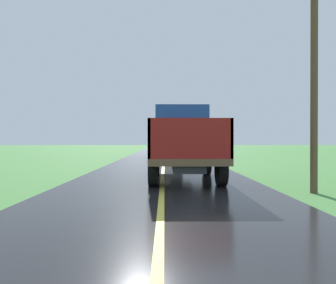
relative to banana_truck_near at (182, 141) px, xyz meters
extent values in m
cube|color=#2D2D30|center=(0.01, -0.87, -0.78)|extent=(0.90, 5.51, 0.24)
cube|color=brown|center=(0.01, -0.87, -0.58)|extent=(2.30, 5.80, 0.20)
cube|color=#1E479E|center=(0.01, 1.08, 0.47)|extent=(2.10, 1.90, 1.90)
cube|color=black|center=(0.01, 2.03, 0.80)|extent=(1.79, 0.02, 0.76)
cube|color=maroon|center=(-1.10, -1.85, 0.07)|extent=(0.08, 3.85, 1.10)
cube|color=maroon|center=(1.12, -1.85, 0.07)|extent=(0.08, 3.85, 1.10)
cube|color=maroon|center=(0.01, -3.73, 0.07)|extent=(2.30, 0.08, 1.10)
cube|color=maroon|center=(0.01, 0.04, 0.07)|extent=(2.30, 0.08, 1.10)
cylinder|color=black|center=(-1.04, 0.92, -0.88)|extent=(0.28, 1.00, 1.00)
cylinder|color=black|center=(1.06, 0.92, -0.88)|extent=(0.28, 1.00, 1.00)
cylinder|color=black|center=(-1.04, -2.47, -0.88)|extent=(0.28, 1.00, 1.00)
cylinder|color=black|center=(1.06, -2.47, -0.88)|extent=(0.28, 1.00, 1.00)
ellipsoid|color=gold|center=(0.42, -3.11, -0.27)|extent=(0.50, 0.65, 0.46)
ellipsoid|color=#B0BD29|center=(0.70, -1.58, 0.33)|extent=(0.54, 0.55, 0.51)
ellipsoid|color=#A4B729|center=(-0.08, -0.28, 0.06)|extent=(0.57, 0.58, 0.48)
ellipsoid|color=#B1CD1B|center=(0.65, -2.12, -0.30)|extent=(0.45, 0.41, 0.46)
ellipsoid|color=#9EC831|center=(-0.71, -1.48, -0.28)|extent=(0.59, 0.73, 0.51)
ellipsoid|color=#9EC433|center=(-0.76, -0.80, 0.04)|extent=(0.45, 0.43, 0.45)
ellipsoid|color=#9DCC20|center=(-0.82, -1.91, -0.32)|extent=(0.57, 0.54, 0.40)
ellipsoid|color=#AABB30|center=(0.90, -2.39, 0.31)|extent=(0.53, 0.60, 0.38)
ellipsoid|color=#AECB1F|center=(-0.62, -0.78, -0.33)|extent=(0.49, 0.46, 0.47)
ellipsoid|color=#9FB82A|center=(-0.87, -0.28, -0.28)|extent=(0.46, 0.53, 0.51)
cube|color=#2D2D30|center=(-0.51, 14.09, -0.78)|extent=(0.90, 5.51, 0.24)
cube|color=brown|center=(-0.51, 14.09, -0.58)|extent=(2.30, 5.80, 0.20)
cube|color=red|center=(-0.51, 16.04, 0.47)|extent=(2.10, 1.90, 1.90)
cube|color=black|center=(-0.51, 17.00, 0.80)|extent=(1.78, 0.02, 0.76)
cube|color=#232328|center=(-1.62, 13.12, 0.07)|extent=(0.08, 3.85, 1.10)
cube|color=#232328|center=(0.60, 13.12, 0.07)|extent=(0.08, 3.85, 1.10)
cube|color=#232328|center=(-0.51, 11.23, 0.07)|extent=(2.30, 0.08, 1.10)
cube|color=#232328|center=(-0.51, 15.00, 0.07)|extent=(2.30, 0.08, 1.10)
cylinder|color=black|center=(-1.56, 15.89, -0.88)|extent=(0.28, 1.00, 1.00)
cylinder|color=black|center=(0.54, 15.89, -0.88)|extent=(0.28, 1.00, 1.00)
cylinder|color=black|center=(-1.56, 12.50, -0.88)|extent=(0.28, 1.00, 1.00)
cylinder|color=black|center=(0.54, 12.50, -0.88)|extent=(0.28, 1.00, 1.00)
ellipsoid|color=#9DBF34|center=(-0.34, 14.44, 0.05)|extent=(0.52, 0.49, 0.36)
ellipsoid|color=#A5BC34|center=(-0.08, 12.89, -0.32)|extent=(0.46, 0.47, 0.49)
ellipsoid|color=#98C32D|center=(-1.33, 12.80, -0.29)|extent=(0.52, 0.59, 0.51)
ellipsoid|color=#99B91C|center=(0.15, 13.57, -0.02)|extent=(0.55, 0.60, 0.47)
ellipsoid|color=#A5C31C|center=(-0.79, 12.60, 0.03)|extent=(0.59, 0.75, 0.41)
ellipsoid|color=#A0C72C|center=(0.25, 13.31, 0.01)|extent=(0.44, 0.40, 0.39)
ellipsoid|color=#A3CD2E|center=(0.12, 14.53, -0.28)|extent=(0.57, 0.55, 0.46)
ellipsoid|color=#B0C620|center=(0.19, 13.96, 0.01)|extent=(0.59, 0.60, 0.42)
cylinder|color=brown|center=(3.50, -3.39, 1.55)|extent=(0.20, 0.20, 6.04)
camera|label=1|loc=(-0.68, -12.37, 0.02)|focal=34.52mm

